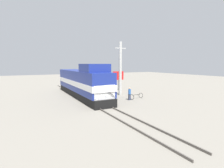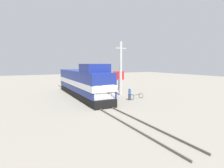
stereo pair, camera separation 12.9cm
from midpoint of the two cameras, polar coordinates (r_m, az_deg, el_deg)
ground_plane at (r=23.93m, az=-7.74°, el=-4.98°), size 120.00×120.00×0.00m
rail_near at (r=23.69m, az=-9.38°, el=-4.94°), size 0.08×33.75×0.15m
rail_far at (r=24.16m, az=-6.14°, el=-4.67°), size 0.08×33.75×0.15m
locomotive at (r=25.53m, az=-9.36°, el=0.34°), size 2.94×16.65×4.78m
utility_pole at (r=26.61m, az=2.97°, el=5.10°), size 1.80×0.44×8.08m
vendor_umbrella at (r=27.55m, az=-0.40°, el=0.73°), size 1.86×1.86×2.17m
billboard_sign at (r=31.47m, az=2.31°, el=2.46°), size 2.18×0.12×3.44m
shrub_cluster at (r=27.49m, az=-1.05°, el=-2.20°), size 1.15×1.15×1.15m
person_bystander at (r=23.15m, az=5.96°, el=-3.05°), size 0.34×0.34×1.69m
bicycle at (r=24.22m, az=8.21°, el=-3.95°), size 2.00×1.12×0.73m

